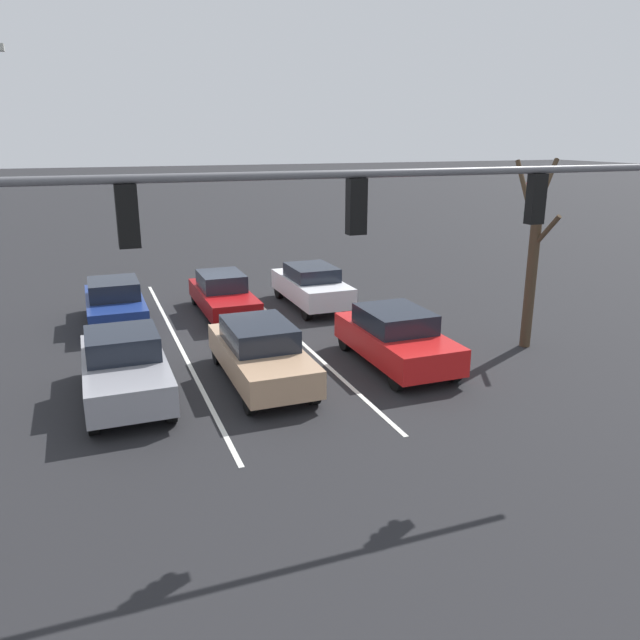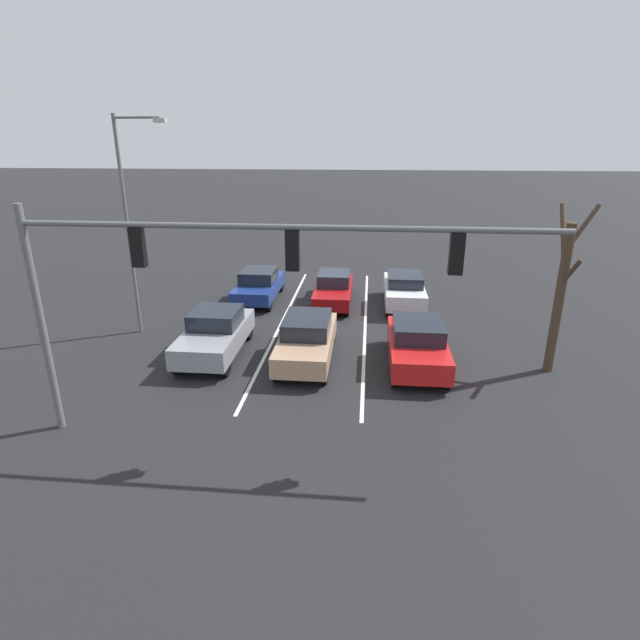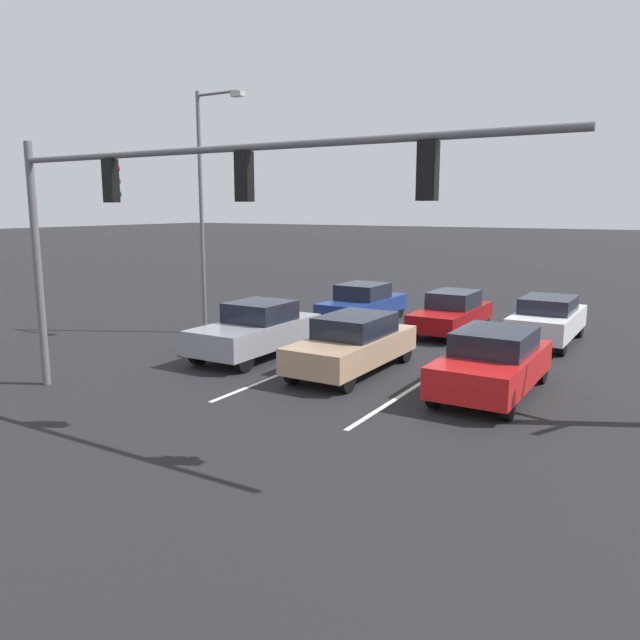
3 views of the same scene
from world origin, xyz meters
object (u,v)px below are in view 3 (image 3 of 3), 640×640
Objects in this scene: car_tan_midlane_front at (353,343)px; car_maroon_midlane_second at (452,312)px; car_red_leftlane_front at (493,362)px; car_navy_rightlane_second at (363,303)px; car_silver_leftlane_second at (548,319)px; street_lamp_right_shoulder at (205,198)px; car_gray_rightlane_front at (257,329)px; traffic_signal_gantry at (163,202)px.

car_maroon_midlane_second is at bearing -94.08° from car_tan_midlane_front.
car_maroon_midlane_second is (3.45, -6.92, -0.07)m from car_red_leftlane_front.
car_red_leftlane_front is 0.99× the size of car_navy_rightlane_second.
car_silver_leftlane_second reaches higher than car_maroon_midlane_second.
car_silver_leftlane_second is at bearing -157.23° from street_lamp_right_shoulder.
car_gray_rightlane_front reaches higher than car_tan_midlane_front.
car_navy_rightlane_second is (3.75, -0.16, 0.04)m from car_maroon_midlane_second.
car_maroon_midlane_second is (-0.48, -6.81, -0.07)m from car_tan_midlane_front.
car_silver_leftlane_second is (-3.88, -6.70, 0.01)m from car_tan_midlane_front.
car_maroon_midlane_second is at bearing -148.07° from street_lamp_right_shoulder.
traffic_signal_gantry reaches higher than car_gray_rightlane_front.
car_gray_rightlane_front is 7.75m from car_maroon_midlane_second.
traffic_signal_gantry is (-1.60, 5.33, 3.82)m from car_gray_rightlane_front.
traffic_signal_gantry is at bearing 41.49° from car_red_leftlane_front.
car_tan_midlane_front is 1.06× the size of car_red_leftlane_front.
street_lamp_right_shoulder is (7.56, 4.71, 4.13)m from car_maroon_midlane_second.
street_lamp_right_shoulder is at bearing 22.77° from car_silver_leftlane_second.
street_lamp_right_shoulder is at bearing 52.00° from car_navy_rightlane_second.
street_lamp_right_shoulder is at bearing -11.33° from car_red_leftlane_front.
car_silver_leftlane_second is (0.06, -6.81, 0.01)m from car_red_leftlane_front.
car_red_leftlane_front reaches higher than car_silver_leftlane_second.
street_lamp_right_shoulder reaches higher than car_navy_rightlane_second.
traffic_signal_gantry reaches higher than car_red_leftlane_front.
car_navy_rightlane_second is at bearing -44.47° from car_red_leftlane_front.
car_gray_rightlane_front is 0.98× the size of car_maroon_midlane_second.
car_red_leftlane_front reaches higher than car_maroon_midlane_second.
car_gray_rightlane_front reaches higher than car_maroon_midlane_second.
car_tan_midlane_front is at bearing 85.92° from car_maroon_midlane_second.
car_silver_leftlane_second reaches higher than car_navy_rightlane_second.
car_silver_leftlane_second is at bearing 178.14° from car_maroon_midlane_second.
car_navy_rightlane_second is at bearing -83.27° from traffic_signal_gantry.
traffic_signal_gantry is (2.32, 12.02, 3.91)m from car_maroon_midlane_second.
traffic_signal_gantry is (-1.44, 12.18, 3.87)m from car_navy_rightlane_second.
car_tan_midlane_front is 3.94m from car_red_leftlane_front.
traffic_signal_gantry is at bearing 70.63° from car_tan_midlane_front.
traffic_signal_gantry reaches higher than car_tan_midlane_front.
car_maroon_midlane_second is 0.36× the size of traffic_signal_gantry.
car_red_leftlane_front is (-7.37, 0.23, -0.02)m from car_gray_rightlane_front.
car_gray_rightlane_front reaches higher than car_red_leftlane_front.
car_tan_midlane_front is 8.42m from street_lamp_right_shoulder.
street_lamp_right_shoulder is at bearing -16.52° from car_tan_midlane_front.
car_silver_leftlane_second is 0.53× the size of street_lamp_right_shoulder.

